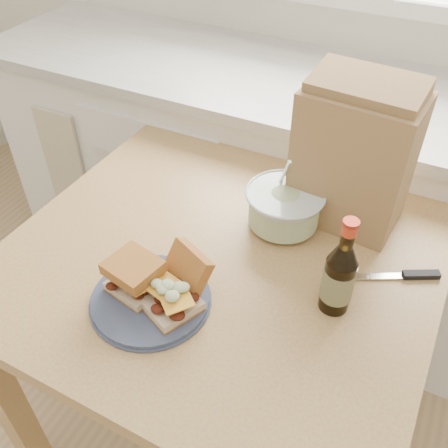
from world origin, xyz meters
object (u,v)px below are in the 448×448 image
at_px(beer_bottle, 339,277).
at_px(coleslaw_bowl, 284,209).
at_px(dining_table, 229,277).
at_px(plate, 151,299).
at_px(paper_bag, 353,160).

bearing_deg(beer_bottle, coleslaw_bowl, 114.02).
xyz_separation_m(dining_table, coleslaw_bowl, (0.09, 0.12, 0.17)).
bearing_deg(dining_table, plate, -105.13).
height_order(coleslaw_bowl, beer_bottle, beer_bottle).
relative_size(plate, paper_bag, 0.74).
bearing_deg(plate, paper_bag, 58.31).
bearing_deg(plate, coleslaw_bowl, 65.81).
relative_size(coleslaw_bowl, paper_bag, 0.57).
bearing_deg(coleslaw_bowl, paper_bag, 39.64).
bearing_deg(plate, dining_table, 73.54).
distance_m(coleslaw_bowl, paper_bag, 0.20).
relative_size(beer_bottle, paper_bag, 0.70).
xyz_separation_m(beer_bottle, paper_bag, (-0.07, 0.30, 0.08)).
bearing_deg(dining_table, coleslaw_bowl, 54.39).
relative_size(dining_table, beer_bottle, 4.25).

